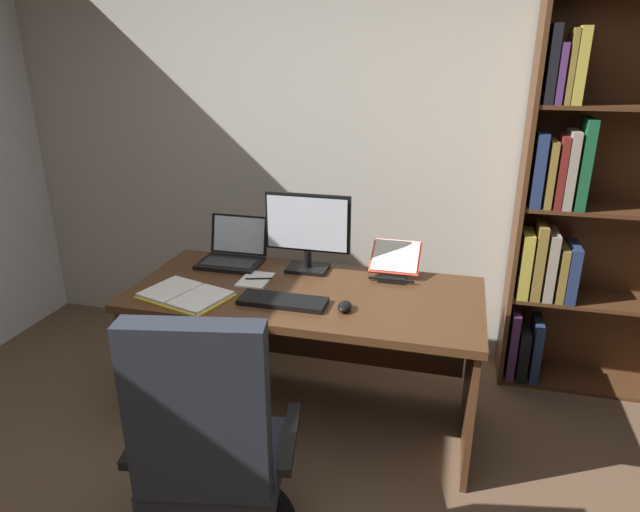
% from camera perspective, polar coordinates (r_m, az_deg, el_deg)
% --- Properties ---
extents(wall_back, '(5.38, 0.12, 2.68)m').
position_cam_1_polar(wall_back, '(3.46, 5.64, 11.53)').
color(wall_back, beige).
rests_on(wall_back, ground).
extents(desk, '(1.74, 0.80, 0.75)m').
position_cam_1_polar(desk, '(2.92, -1.03, -6.53)').
color(desk, '#4C2D19').
rests_on(desk, ground).
extents(bookshelf, '(0.96, 0.31, 2.15)m').
position_cam_1_polar(bookshelf, '(3.33, 25.69, 3.90)').
color(bookshelf, '#4C2D19').
rests_on(bookshelf, ground).
extents(office_chair, '(0.67, 0.60, 1.09)m').
position_cam_1_polar(office_chair, '(2.20, -11.15, -20.18)').
color(office_chair, black).
rests_on(office_chair, ground).
extents(monitor, '(0.47, 0.16, 0.43)m').
position_cam_1_polar(monitor, '(2.95, -1.29, 2.44)').
color(monitor, black).
rests_on(monitor, desk).
extents(laptop, '(0.34, 0.30, 0.24)m').
position_cam_1_polar(laptop, '(3.15, -8.97, 0.26)').
color(laptop, black).
rests_on(laptop, desk).
extents(keyboard, '(0.42, 0.15, 0.02)m').
position_cam_1_polar(keyboard, '(2.63, -3.86, -4.67)').
color(keyboard, black).
rests_on(keyboard, desk).
extents(computer_mouse, '(0.06, 0.10, 0.04)m').
position_cam_1_polar(computer_mouse, '(2.55, 2.57, -5.23)').
color(computer_mouse, black).
rests_on(computer_mouse, desk).
extents(reading_stand_with_book, '(0.26, 0.28, 0.15)m').
position_cam_1_polar(reading_stand_with_book, '(2.97, 7.78, -0.45)').
color(reading_stand_with_book, black).
rests_on(reading_stand_with_book, desk).
extents(open_binder, '(0.47, 0.39, 0.02)m').
position_cam_1_polar(open_binder, '(2.77, -13.75, -3.92)').
color(open_binder, yellow).
rests_on(open_binder, desk).
extents(notepad, '(0.15, 0.21, 0.01)m').
position_cam_1_polar(notepad, '(2.90, -6.69, -2.46)').
color(notepad, white).
rests_on(notepad, desk).
extents(pen, '(0.14, 0.05, 0.01)m').
position_cam_1_polar(pen, '(2.89, -6.33, -2.33)').
color(pen, black).
rests_on(pen, notepad).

